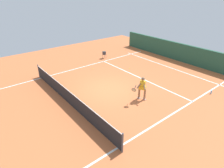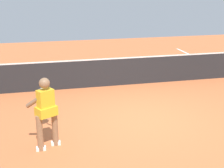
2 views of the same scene
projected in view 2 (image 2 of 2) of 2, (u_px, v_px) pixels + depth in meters
name	position (u px, v px, depth m)	size (l,w,h in m)	color
ground_plane	(144.00, 119.00, 8.23)	(24.39, 24.39, 0.00)	#C66638
court_net	(117.00, 72.00, 10.79)	(10.03, 0.08, 1.05)	#4C4C51
tennis_player	(46.00, 110.00, 6.59)	(0.68, 1.13, 1.55)	#8C6647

